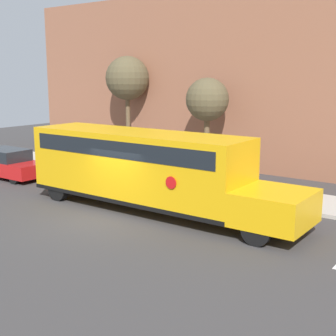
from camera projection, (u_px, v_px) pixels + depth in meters
The scene contains 7 objects.
ground_plane at pixel (104, 219), 17.45m from camera, with size 60.00×60.00×0.00m, color #3A3838.
sidewalk_strip at pixel (198, 185), 22.60m from camera, with size 44.00×3.00×0.15m.
building_backdrop at pixel (259, 80), 26.80m from camera, with size 32.00×4.00×9.99m.
school_bus at pixel (146, 166), 18.35m from camera, with size 11.75×2.57×3.11m.
parked_car at pixel (8, 164), 24.47m from camera, with size 4.37×1.75×1.50m.
tree_near_sidewalk at pixel (127, 79), 28.72m from camera, with size 2.68×2.68×6.45m.
tree_far_sidewalk at pixel (207, 101), 24.91m from camera, with size 2.31×2.31×5.17m.
Camera 1 is at (11.74, -12.17, 5.29)m, focal length 50.00 mm.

